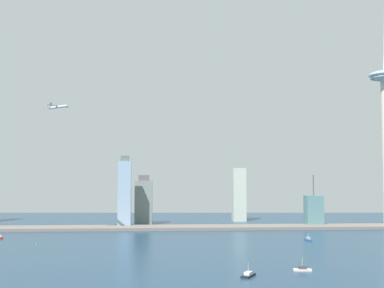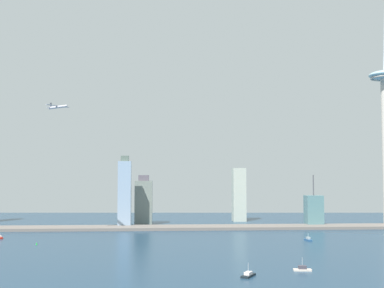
{
  "view_description": "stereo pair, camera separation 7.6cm",
  "coord_description": "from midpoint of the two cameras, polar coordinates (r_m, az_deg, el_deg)",
  "views": [
    {
      "loc": [
        -9.84,
        -274.86,
        72.39
      ],
      "look_at": [
        32.19,
        411.89,
        115.36
      ],
      "focal_mm": 47.72,
      "sensor_mm": 36.0,
      "label": 1
    },
    {
      "loc": [
        -9.77,
        -274.87,
        72.39
      ],
      "look_at": [
        32.19,
        411.89,
        115.36
      ],
      "focal_mm": 47.72,
      "sensor_mm": 36.0,
      "label": 2
    }
  ],
  "objects": [
    {
      "name": "airplane",
      "position": [
        644.22,
        -14.75,
        4.04
      ],
      "size": [
        28.58,
        27.77,
        8.09
      ],
      "rotation": [
        0.0,
        0.0,
        5.57
      ],
      "color": "#BEB9C2"
    },
    {
      "name": "boat_4",
      "position": [
        593.28,
        12.86,
        -10.35
      ],
      "size": [
        5.84,
        13.66,
        8.68
      ],
      "rotation": [
        0.0,
        0.0,
        4.86
      ],
      "color": "#274F7B",
      "rests_on": "ground"
    },
    {
      "name": "boat_3",
      "position": [
        380.18,
        6.31,
        -14.34
      ],
      "size": [
        13.18,
        16.89,
        10.03
      ],
      "rotation": [
        0.0,
        0.0,
        1.04
      ],
      "color": "black",
      "rests_on": "ground"
    },
    {
      "name": "skyscraper_5",
      "position": [
        756.56,
        13.45,
        -7.27
      ],
      "size": [
        23.84,
        21.28,
        73.69
      ],
      "color": "slate",
      "rests_on": "ground"
    },
    {
      "name": "channel_buoy_0",
      "position": [
        568.81,
        -16.97,
        -10.59
      ],
      "size": [
        1.64,
        1.64,
        2.76
      ],
      "primitive_type": "cone",
      "color": "green",
      "rests_on": "ground"
    },
    {
      "name": "skyscraper_4",
      "position": [
        724.26,
        -7.55,
        -5.48
      ],
      "size": [
        18.24,
        13.99,
        100.56
      ],
      "color": "#889FB9",
      "rests_on": "ground"
    },
    {
      "name": "boat_0",
      "position": [
        636.6,
        -20.67,
        -9.75
      ],
      "size": [
        8.55,
        9.74,
        7.49
      ],
      "rotation": [
        0.0,
        0.0,
        5.36
      ],
      "color": "red",
      "rests_on": "ground"
    },
    {
      "name": "skyscraper_1",
      "position": [
        767.51,
        -5.43,
        -6.42
      ],
      "size": [
        25.76,
        24.93,
        73.39
      ],
      "color": "slate",
      "rests_on": "ground"
    },
    {
      "name": "skyscraper_6",
      "position": [
        824.74,
        5.26,
        -5.65
      ],
      "size": [
        20.45,
        24.29,
        84.7
      ],
      "color": "#AEB5A6",
      "rests_on": "ground"
    },
    {
      "name": "boat_6",
      "position": [
        408.93,
        12.24,
        -13.49
      ],
      "size": [
        14.13,
        6.68,
        10.07
      ],
      "rotation": [
        0.0,
        0.0,
        6.17
      ],
      "color": "beige",
      "rests_on": "ground"
    },
    {
      "name": "waterfront_pier",
      "position": [
        704.69,
        -2.72,
        -9.31
      ],
      "size": [
        1007.14,
        47.8,
        3.77
      ],
      "primitive_type": "cube",
      "color": "#6C645E",
      "rests_on": "ground"
    }
  ]
}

